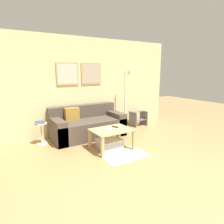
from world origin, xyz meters
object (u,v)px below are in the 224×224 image
(remote_control, at_px, (115,127))
(coffee_table, at_px, (112,133))
(book_stack, at_px, (40,122))
(cell_phone, at_px, (108,128))
(couch, at_px, (87,126))
(storage_bin, at_px, (110,144))
(floor_lamp, at_px, (128,93))
(step_stool, at_px, (138,118))
(side_table, at_px, (41,132))

(remote_control, bearing_deg, coffee_table, -173.56)
(coffee_table, distance_m, book_stack, 1.66)
(coffee_table, relative_size, cell_phone, 6.07)
(couch, height_order, remote_control, couch)
(storage_bin, relative_size, remote_control, 3.42)
(couch, bearing_deg, coffee_table, -84.87)
(floor_lamp, height_order, step_stool, floor_lamp)
(coffee_table, relative_size, storage_bin, 1.66)
(cell_phone, bearing_deg, floor_lamp, 17.91)
(storage_bin, distance_m, step_stool, 2.09)
(storage_bin, xyz_separation_m, floor_lamp, (1.19, 0.98, 0.96))
(floor_lamp, distance_m, cell_phone, 1.61)
(side_table, relative_size, step_stool, 1.10)
(cell_phone, distance_m, step_stool, 2.05)
(storage_bin, relative_size, step_stool, 1.11)
(cell_phone, height_order, step_stool, cell_phone)
(couch, distance_m, side_table, 1.15)
(side_table, height_order, step_stool, side_table)
(book_stack, bearing_deg, step_stool, 2.16)
(floor_lamp, xyz_separation_m, remote_control, (-1.01, -0.92, -0.62))
(book_stack, xyz_separation_m, step_stool, (2.97, 0.11, -0.29))
(coffee_table, xyz_separation_m, cell_phone, (-0.02, 0.11, 0.09))
(coffee_table, xyz_separation_m, floor_lamp, (1.16, 1.02, 0.71))
(coffee_table, relative_size, side_table, 1.67)
(side_table, distance_m, cell_phone, 1.58)
(book_stack, distance_m, remote_control, 1.71)
(floor_lamp, bearing_deg, cell_phone, -142.21)
(side_table, bearing_deg, couch, -3.04)
(side_table, height_order, book_stack, book_stack)
(floor_lamp, relative_size, remote_control, 11.12)
(cell_phone, bearing_deg, step_stool, 12.13)
(couch, height_order, floor_lamp, floor_lamp)
(storage_bin, distance_m, cell_phone, 0.35)
(remote_control, height_order, step_stool, remote_control)
(floor_lamp, relative_size, book_stack, 7.29)
(couch, relative_size, cell_phone, 13.16)
(storage_bin, relative_size, book_stack, 2.24)
(coffee_table, xyz_separation_m, book_stack, (-1.25, 1.08, 0.18))
(coffee_table, height_order, book_stack, book_stack)
(coffee_table, height_order, remote_control, remote_control)
(side_table, distance_m, step_stool, 2.95)
(floor_lamp, xyz_separation_m, cell_phone, (-1.18, -0.91, -0.62))
(coffee_table, height_order, cell_phone, cell_phone)
(floor_lamp, relative_size, side_table, 3.29)
(floor_lamp, height_order, book_stack, floor_lamp)
(coffee_table, bearing_deg, couch, 95.13)
(couch, relative_size, side_table, 3.63)
(couch, height_order, coffee_table, couch)
(couch, distance_m, step_stool, 1.81)
(step_stool, bearing_deg, cell_phone, -148.00)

